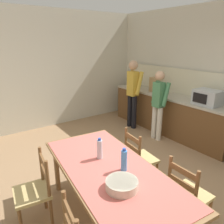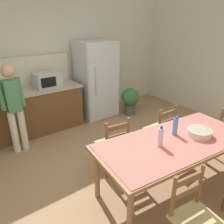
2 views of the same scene
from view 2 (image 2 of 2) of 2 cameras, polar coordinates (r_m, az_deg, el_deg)
The scene contains 14 objects.
ground_plane at distance 3.46m, azimuth 2.45°, elevation -16.55°, with size 8.32×8.32×0.00m, color #9E7A56.
wall_back at distance 5.07m, azimuth -17.09°, elevation 13.48°, with size 6.52×0.12×2.90m, color beige.
kitchen_counter at distance 4.66m, azimuth -26.99°, elevation -1.59°, with size 3.24×0.66×0.92m.
refrigerator at distance 5.20m, azimuth -4.09°, elevation 8.28°, with size 0.85×0.73×1.77m.
microwave at distance 4.67m, azimuth -16.51°, elevation 8.04°, with size 0.50×0.39×0.30m.
dining_table at distance 2.98m, azimuth 15.99°, elevation -8.36°, with size 2.19×1.17×0.77m.
bottle_near_centre at distance 2.71m, azimuth 12.55°, elevation -6.36°, with size 0.07×0.07×0.27m.
bottle_off_centre at distance 3.02m, azimuth 16.20°, elevation -3.56°, with size 0.07×0.07×0.27m.
serving_bowl at distance 3.13m, azimuth 21.89°, elevation -4.91°, with size 0.32×0.32×0.09m.
chair_side_far_left at distance 3.36m, azimuth 0.27°, elevation -8.64°, with size 0.47×0.45×0.91m.
chair_side_near_left at distance 2.47m, azimuth 20.70°, elevation -24.44°, with size 0.47×0.45×0.91m.
chair_side_far_right at distance 3.86m, azimuth 12.47°, elevation -4.71°, with size 0.43×0.41×0.91m.
person_at_counter at distance 4.04m, azimuth -24.27°, elevation 1.63°, with size 0.39×0.27×1.55m.
potted_plant at distance 5.43m, azimuth 4.81°, elevation 3.36°, with size 0.44×0.44×0.67m.
Camera 2 is at (-1.71, -2.05, 2.20)m, focal length 35.00 mm.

